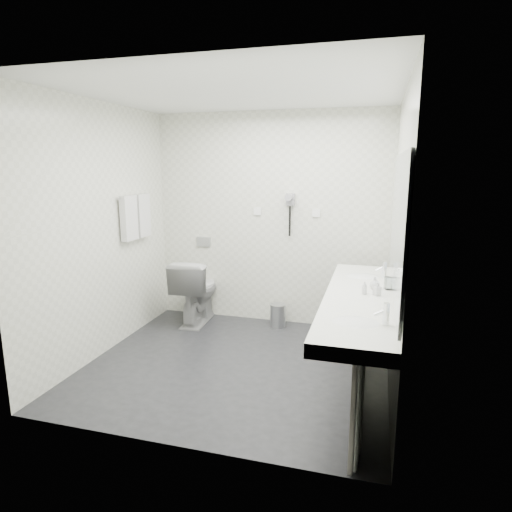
% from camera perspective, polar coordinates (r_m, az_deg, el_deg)
% --- Properties ---
extents(floor, '(2.80, 2.80, 0.00)m').
position_cam_1_polar(floor, '(4.33, -2.52, -14.01)').
color(floor, '#232327').
rests_on(floor, ground).
extents(ceiling, '(2.80, 2.80, 0.00)m').
position_cam_1_polar(ceiling, '(3.95, -2.86, 20.72)').
color(ceiling, white).
rests_on(ceiling, wall_back).
extents(wall_back, '(2.80, 0.00, 2.80)m').
position_cam_1_polar(wall_back, '(5.19, 1.83, 4.74)').
color(wall_back, silver).
rests_on(wall_back, floor).
extents(wall_front, '(2.80, 0.00, 2.80)m').
position_cam_1_polar(wall_front, '(2.77, -11.11, -1.65)').
color(wall_front, silver).
rests_on(wall_front, floor).
extents(wall_left, '(0.00, 2.60, 2.60)m').
position_cam_1_polar(wall_left, '(4.59, -19.56, 3.14)').
color(wall_left, silver).
rests_on(wall_left, floor).
extents(wall_right, '(0.00, 2.60, 2.60)m').
position_cam_1_polar(wall_right, '(3.76, 18.01, 1.49)').
color(wall_right, silver).
rests_on(wall_right, floor).
extents(vanity_counter, '(0.55, 2.20, 0.10)m').
position_cam_1_polar(vanity_counter, '(3.67, 13.37, -5.73)').
color(vanity_counter, white).
rests_on(vanity_counter, floor).
extents(vanity_panel, '(0.03, 2.15, 0.75)m').
position_cam_1_polar(vanity_panel, '(3.82, 13.45, -11.85)').
color(vanity_panel, gray).
rests_on(vanity_panel, floor).
extents(vanity_post_near, '(0.06, 0.06, 0.75)m').
position_cam_1_polar(vanity_post_near, '(2.89, 13.15, -20.01)').
color(vanity_post_near, silver).
rests_on(vanity_post_near, floor).
extents(vanity_post_far, '(0.06, 0.06, 0.75)m').
position_cam_1_polar(vanity_post_far, '(4.79, 14.34, -6.98)').
color(vanity_post_far, silver).
rests_on(vanity_post_far, floor).
extents(mirror, '(0.02, 2.20, 1.05)m').
position_cam_1_polar(mirror, '(3.54, 18.09, 4.14)').
color(mirror, '#B2BCC6').
rests_on(mirror, wall_right).
extents(basin_near, '(0.40, 0.31, 0.05)m').
position_cam_1_polar(basin_near, '(3.04, 12.87, -8.68)').
color(basin_near, white).
rests_on(basin_near, vanity_counter).
extents(basin_far, '(0.40, 0.31, 0.05)m').
position_cam_1_polar(basin_far, '(4.29, 13.77, -2.74)').
color(basin_far, white).
rests_on(basin_far, vanity_counter).
extents(faucet_near, '(0.04, 0.04, 0.15)m').
position_cam_1_polar(faucet_near, '(3.01, 16.67, -7.28)').
color(faucet_near, silver).
rests_on(faucet_near, vanity_counter).
extents(faucet_far, '(0.04, 0.04, 0.15)m').
position_cam_1_polar(faucet_far, '(4.27, 16.45, -1.71)').
color(faucet_far, silver).
rests_on(faucet_far, vanity_counter).
extents(soap_bottle_a, '(0.07, 0.07, 0.11)m').
position_cam_1_polar(soap_bottle_a, '(3.67, 15.58, -4.16)').
color(soap_bottle_a, silver).
rests_on(soap_bottle_a, vanity_counter).
extents(soap_bottle_b, '(0.09, 0.09, 0.11)m').
position_cam_1_polar(soap_bottle_b, '(3.85, 15.28, -3.44)').
color(soap_bottle_b, silver).
rests_on(soap_bottle_b, vanity_counter).
extents(soap_bottle_c, '(0.05, 0.05, 0.11)m').
position_cam_1_polar(soap_bottle_c, '(3.67, 14.03, -4.03)').
color(soap_bottle_c, silver).
rests_on(soap_bottle_c, vanity_counter).
extents(glass_left, '(0.08, 0.08, 0.11)m').
position_cam_1_polar(glass_left, '(3.86, 17.03, -3.46)').
color(glass_left, silver).
rests_on(glass_left, vanity_counter).
extents(glass_right, '(0.07, 0.07, 0.10)m').
position_cam_1_polar(glass_right, '(3.90, 16.82, -3.36)').
color(glass_right, silver).
rests_on(glass_right, vanity_counter).
extents(toilet, '(0.49, 0.80, 0.79)m').
position_cam_1_polar(toilet, '(5.36, -7.83, -4.48)').
color(toilet, white).
rests_on(toilet, floor).
extents(flush_plate, '(0.18, 0.02, 0.12)m').
position_cam_1_polar(flush_plate, '(5.49, -6.89, 1.87)').
color(flush_plate, '#B2B5BA').
rests_on(flush_plate, wall_back).
extents(pedal_bin, '(0.19, 0.19, 0.26)m').
position_cam_1_polar(pedal_bin, '(5.23, 2.89, -7.85)').
color(pedal_bin, '#B2B5BA').
rests_on(pedal_bin, floor).
extents(bin_lid, '(0.19, 0.19, 0.02)m').
position_cam_1_polar(bin_lid, '(5.18, 2.90, -6.41)').
color(bin_lid, '#B2B5BA').
rests_on(bin_lid, pedal_bin).
extents(towel_rail, '(0.02, 0.62, 0.02)m').
position_cam_1_polar(towel_rail, '(4.99, -15.69, 7.49)').
color(towel_rail, silver).
rests_on(towel_rail, wall_left).
extents(towel_near, '(0.07, 0.24, 0.48)m').
position_cam_1_polar(towel_near, '(4.88, -16.29, 4.78)').
color(towel_near, silver).
rests_on(towel_near, towel_rail).
extents(towel_far, '(0.07, 0.24, 0.48)m').
position_cam_1_polar(towel_far, '(5.12, -14.65, 5.17)').
color(towel_far, silver).
rests_on(towel_far, towel_rail).
extents(dryer_cradle, '(0.10, 0.04, 0.14)m').
position_cam_1_polar(dryer_cradle, '(5.09, 4.52, 7.39)').
color(dryer_cradle, '#939298').
rests_on(dryer_cradle, wall_back).
extents(dryer_barrel, '(0.08, 0.14, 0.08)m').
position_cam_1_polar(dryer_barrel, '(5.02, 4.37, 7.68)').
color(dryer_barrel, '#939298').
rests_on(dryer_barrel, dryer_cradle).
extents(dryer_cord, '(0.02, 0.02, 0.35)m').
position_cam_1_polar(dryer_cord, '(5.10, 4.44, 4.58)').
color(dryer_cord, black).
rests_on(dryer_cord, dryer_cradle).
extents(switch_plate_a, '(0.09, 0.02, 0.09)m').
position_cam_1_polar(switch_plate_a, '(5.21, 0.19, 5.87)').
color(switch_plate_a, white).
rests_on(switch_plate_a, wall_back).
extents(switch_plate_b, '(0.09, 0.02, 0.09)m').
position_cam_1_polar(switch_plate_b, '(5.07, 7.88, 5.60)').
color(switch_plate_b, white).
rests_on(switch_plate_b, wall_back).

